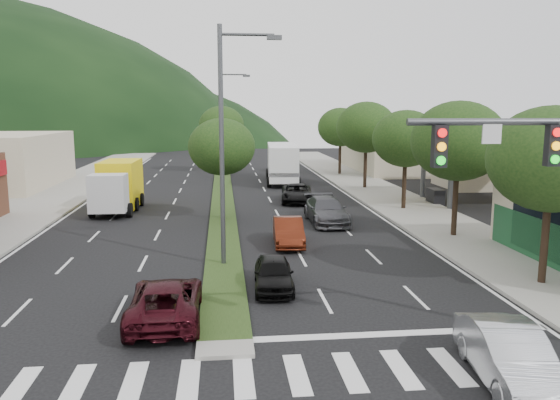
{
  "coord_description": "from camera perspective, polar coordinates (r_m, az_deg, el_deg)",
  "views": [
    {
      "loc": [
        0.01,
        -14.76,
        6.59
      ],
      "look_at": [
        2.78,
        11.28,
        2.27
      ],
      "focal_mm": 35.0,
      "sensor_mm": 36.0,
      "label": 1
    }
  ],
  "objects": [
    {
      "name": "car_queue_b",
      "position": [
        32.27,
        4.85,
        -1.1
      ],
      "size": [
        2.19,
        5.2,
        1.5
      ],
      "primitive_type": "imported",
      "rotation": [
        0.0,
        0.0,
        0.02
      ],
      "color": "#4B4B50",
      "rests_on": "ground"
    },
    {
      "name": "car_queue_c",
      "position": [
        27.01,
        0.87,
        -3.32
      ],
      "size": [
        1.62,
        4.09,
        1.32
      ],
      "primitive_type": "imported",
      "rotation": [
        0.0,
        0.0,
        -0.05
      ],
      "color": "#541C0E",
      "rests_on": "ground"
    },
    {
      "name": "motorhome",
      "position": [
        50.23,
        0.23,
        3.94
      ],
      "size": [
        3.41,
        9.21,
        3.47
      ],
      "rotation": [
        0.0,
        0.0,
        -0.07
      ],
      "color": "white",
      "rests_on": "ground"
    },
    {
      "name": "box_truck",
      "position": [
        37.65,
        -16.53,
        1.26
      ],
      "size": [
        2.73,
        6.65,
        3.25
      ],
      "rotation": [
        0.0,
        0.0,
        3.11
      ],
      "color": "silver",
      "rests_on": "ground"
    },
    {
      "name": "sidewalk_right",
      "position": [
        42.18,
        11.23,
        0.29
      ],
      "size": [
        5.0,
        90.0,
        0.15
      ],
      "primitive_type": "cube",
      "color": "gray",
      "rests_on": "ground"
    },
    {
      "name": "median",
      "position": [
        43.25,
        -6.02,
        0.62
      ],
      "size": [
        1.6,
        56.0,
        0.12
      ],
      "primitive_type": "cube",
      "color": "#1E3212",
      "rests_on": "ground"
    },
    {
      "name": "car_queue_d",
      "position": [
        39.47,
        1.78,
        0.71
      ],
      "size": [
        2.73,
        4.94,
        1.31
      ],
      "primitive_type": "imported",
      "rotation": [
        0.0,
        0.0,
        -0.12
      ],
      "color": "black",
      "rests_on": "ground"
    },
    {
      "name": "streetlight_mid",
      "position": [
        47.77,
        -5.9,
        8.1
      ],
      "size": [
        2.6,
        0.25,
        10.0
      ],
      "color": "#47494C",
      "rests_on": "ground"
    },
    {
      "name": "tree_r_b",
      "position": [
        29.36,
        18.13,
        5.87
      ],
      "size": [
        4.8,
        4.8,
        6.94
      ],
      "color": "black",
      "rests_on": "sidewalk_right"
    },
    {
      "name": "crosswalk",
      "position": [
        14.36,
        -5.72,
        -17.99
      ],
      "size": [
        19.0,
        2.2,
        0.01
      ],
      "primitive_type": "cube",
      "color": "silver",
      "rests_on": "ground"
    },
    {
      "name": "car_queue_a",
      "position": [
        20.44,
        -0.68,
        -7.67
      ],
      "size": [
        1.62,
        3.63,
        1.21
      ],
      "primitive_type": "imported",
      "rotation": [
        0.0,
        0.0,
        -0.05
      ],
      "color": "black",
      "rests_on": "ground"
    },
    {
      "name": "tree_r_e",
      "position": [
        56.08,
        6.33,
        7.57
      ],
      "size": [
        4.6,
        4.6,
        6.71
      ],
      "color": "black",
      "rests_on": "sidewalk_right"
    },
    {
      "name": "tree_r_a",
      "position": [
        22.33,
        26.49,
        3.84
      ],
      "size": [
        4.6,
        4.6,
        6.63
      ],
      "color": "black",
      "rests_on": "sidewalk_right"
    },
    {
      "name": "tree_r_c",
      "position": [
        36.81,
        13.02,
        6.25
      ],
      "size": [
        4.4,
        4.4,
        6.48
      ],
      "color": "black",
      "rests_on": "sidewalk_right"
    },
    {
      "name": "bldg_right_far",
      "position": [
        62.03,
        12.31,
        5.46
      ],
      "size": [
        10.0,
        16.0,
        5.2
      ],
      "primitive_type": "cube",
      "color": "beige",
      "rests_on": "ground"
    },
    {
      "name": "sedan_silver",
      "position": [
        14.83,
        22.87,
        -14.79
      ],
      "size": [
        2.0,
        4.44,
        1.41
      ],
      "primitive_type": "imported",
      "rotation": [
        0.0,
        0.0,
        -0.12
      ],
      "color": "#ADB0B5",
      "rests_on": "ground"
    },
    {
      "name": "sidewalk_left",
      "position": [
        42.34,
        -23.89,
        -0.3
      ],
      "size": [
        6.0,
        90.0,
        0.15
      ],
      "primitive_type": "cube",
      "color": "gray",
      "rests_on": "ground"
    },
    {
      "name": "tree_med_far",
      "position": [
        58.78,
        -6.14,
        7.76
      ],
      "size": [
        4.8,
        4.8,
        6.94
      ],
      "color": "black",
      "rests_on": "median"
    },
    {
      "name": "gas_canopy",
      "position": [
        41.42,
        21.35,
        6.03
      ],
      "size": [
        12.2,
        8.2,
        5.25
      ],
      "color": "silver",
      "rests_on": "ground"
    },
    {
      "name": "tree_r_d",
      "position": [
        46.36,
        8.99,
        7.5
      ],
      "size": [
        5.0,
        5.0,
        7.17
      ],
      "color": "black",
      "rests_on": "sidewalk_right"
    },
    {
      "name": "tree_med_near",
      "position": [
        32.83,
        -6.11,
        5.53
      ],
      "size": [
        4.0,
        4.0,
        6.02
      ],
      "color": "black",
      "rests_on": "median"
    },
    {
      "name": "suv_maroon",
      "position": [
        17.87,
        -11.86,
        -10.22
      ],
      "size": [
        2.27,
        4.79,
        1.32
      ],
      "primitive_type": "imported",
      "rotation": [
        0.0,
        0.0,
        3.16
      ],
      "color": "#330B12",
      "rests_on": "ground"
    },
    {
      "name": "ground",
      "position": [
        16.16,
        -5.77,
        -14.75
      ],
      "size": [
        160.0,
        160.0,
        0.0
      ],
      "primitive_type": "plane",
      "color": "black",
      "rests_on": "ground"
    },
    {
      "name": "streetlight_near",
      "position": [
        22.78,
        -5.62,
        6.78
      ],
      "size": [
        2.6,
        0.25,
        10.0
      ],
      "color": "#47494C",
      "rests_on": "ground"
    }
  ]
}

